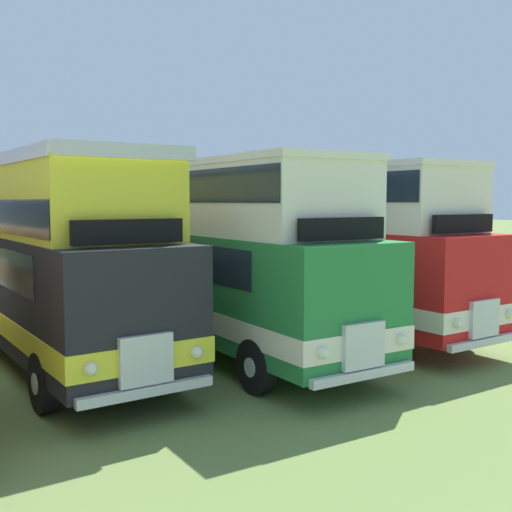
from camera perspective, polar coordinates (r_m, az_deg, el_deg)
bus_fourth_in_row at (r=14.62m, az=-18.55°, el=0.00°), size 2.66×10.24×4.52m
bus_fifth_in_row at (r=15.36m, az=-4.33°, el=0.93°), size 3.01×11.27×4.49m
bus_sixth_in_row at (r=17.93m, az=5.01°, el=1.54°), size 2.72×11.66×4.49m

